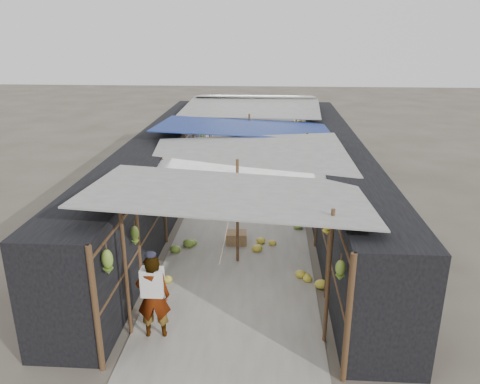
% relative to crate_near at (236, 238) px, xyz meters
% --- Properties ---
extents(ground, '(80.00, 80.00, 0.00)m').
position_rel_crate_near_xyz_m(ground, '(0.10, -4.00, -0.16)').
color(ground, '#6B6356').
rests_on(ground, ground).
extents(aisle_slab, '(3.60, 16.00, 0.02)m').
position_rel_crate_near_xyz_m(aisle_slab, '(0.10, 2.50, -0.15)').
color(aisle_slab, '#9E998E').
rests_on(aisle_slab, ground).
extents(stall_left, '(1.40, 15.00, 2.30)m').
position_rel_crate_near_xyz_m(stall_left, '(-2.60, 2.50, 0.99)').
color(stall_left, black).
rests_on(stall_left, ground).
extents(stall_right, '(1.40, 15.00, 2.30)m').
position_rel_crate_near_xyz_m(stall_right, '(2.80, 2.50, 0.99)').
color(stall_right, black).
rests_on(stall_right, ground).
extents(crate_near, '(0.57, 0.47, 0.33)m').
position_rel_crate_near_xyz_m(crate_near, '(0.00, 0.00, 0.00)').
color(crate_near, '#95724C').
rests_on(crate_near, ground).
extents(crate_mid, '(0.69, 0.63, 0.34)m').
position_rel_crate_near_xyz_m(crate_mid, '(1.14, 2.90, 0.00)').
color(crate_mid, '#95724C').
rests_on(crate_mid, ground).
extents(crate_back, '(0.48, 0.40, 0.29)m').
position_rel_crate_near_xyz_m(crate_back, '(-0.50, 5.68, -0.02)').
color(crate_back, '#95724C').
rests_on(crate_back, ground).
extents(black_basin, '(0.53, 0.53, 0.16)m').
position_rel_crate_near_xyz_m(black_basin, '(1.22, 2.01, -0.08)').
color(black_basin, black).
rests_on(black_basin, ground).
extents(vendor_elderly, '(0.65, 0.48, 1.66)m').
position_rel_crate_near_xyz_m(vendor_elderly, '(-1.22, -4.03, 0.67)').
color(vendor_elderly, white).
rests_on(vendor_elderly, ground).
extents(shopper_blue, '(0.75, 0.60, 1.50)m').
position_rel_crate_near_xyz_m(shopper_blue, '(0.30, 2.73, 0.59)').
color(shopper_blue, '#1C468F').
rests_on(shopper_blue, ground).
extents(vendor_seated, '(0.57, 0.72, 0.98)m').
position_rel_crate_near_xyz_m(vendor_seated, '(1.23, 3.44, 0.33)').
color(vendor_seated, '#433E3A').
rests_on(vendor_seated, ground).
extents(market_canopy, '(5.62, 15.20, 2.77)m').
position_rel_crate_near_xyz_m(market_canopy, '(0.13, 2.85, 2.25)').
color(market_canopy, brown).
rests_on(market_canopy, ground).
extents(hanging_bananas, '(3.96, 14.49, 0.83)m').
position_rel_crate_near_xyz_m(hanging_bananas, '(0.11, 2.67, 1.54)').
color(hanging_bananas, olive).
rests_on(hanging_bananas, ground).
extents(floor_bananas, '(4.04, 9.97, 0.36)m').
position_rel_crate_near_xyz_m(floor_bananas, '(0.25, 2.36, -0.01)').
color(floor_bananas, gold).
rests_on(floor_bananas, ground).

